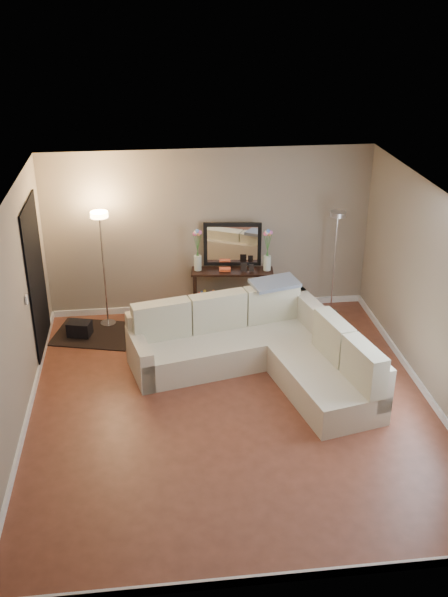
{
  "coord_description": "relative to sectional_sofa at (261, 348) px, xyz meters",
  "views": [
    {
      "loc": [
        -0.91,
        -6.86,
        4.78
      ],
      "look_at": [
        0.0,
        0.8,
        1.1
      ],
      "focal_mm": 40.0,
      "sensor_mm": 36.0,
      "label": 1
    }
  ],
  "objects": [
    {
      "name": "table_decor",
      "position": [
        -0.18,
        1.64,
        0.47
      ],
      "size": [
        0.53,
        0.15,
        0.13
      ],
      "color": "#D64B25",
      "rests_on": "console_table"
    },
    {
      "name": "baseboard_back",
      "position": [
        -0.5,
        1.95,
        -0.29
      ],
      "size": [
        5.0,
        0.03,
        0.1
      ],
      "primitive_type": "cube",
      "color": "white",
      "rests_on": "ground"
    },
    {
      "name": "baseboard_left",
      "position": [
        -2.98,
        -0.78,
        -0.29
      ],
      "size": [
        0.03,
        5.5,
        0.1
      ],
      "primitive_type": "cube",
      "color": "white",
      "rests_on": "ground"
    },
    {
      "name": "leaning_mirror",
      "position": [
        -0.15,
        1.83,
        0.8
      ],
      "size": [
        0.89,
        0.14,
        0.7
      ],
      "color": "black",
      "rests_on": "console_table"
    },
    {
      "name": "doorway",
      "position": [
        -2.98,
        0.92,
        0.76
      ],
      "size": [
        0.02,
        1.2,
        2.2
      ],
      "primitive_type": "cube",
      "color": "black",
      "rests_on": "ground"
    },
    {
      "name": "wall_front",
      "position": [
        -0.5,
        -3.54,
        0.96
      ],
      "size": [
        5.0,
        0.02,
        2.6
      ],
      "primitive_type": "cube",
      "color": "gray",
      "rests_on": "ground"
    },
    {
      "name": "baseboard_right",
      "position": [
        1.99,
        -0.78,
        -0.29
      ],
      "size": [
        0.03,
        5.5,
        0.1
      ],
      "primitive_type": "cube",
      "color": "white",
      "rests_on": "ground"
    },
    {
      "name": "sectional_sofa",
      "position": [
        0.0,
        0.0,
        0.0
      ],
      "size": [
        3.13,
        2.66,
        0.93
      ],
      "color": "beige",
      "rests_on": "floor"
    },
    {
      "name": "wall_left",
      "position": [
        -3.01,
        -0.78,
        0.96
      ],
      "size": [
        0.02,
        5.5,
        2.6
      ],
      "primitive_type": "cube",
      "color": "gray",
      "rests_on": "ground"
    },
    {
      "name": "wall_back",
      "position": [
        -0.5,
        1.98,
        0.96
      ],
      "size": [
        5.0,
        0.02,
        2.6
      ],
      "primitive_type": "cube",
      "color": "gray",
      "rests_on": "ground"
    },
    {
      "name": "floor_lamp_lit",
      "position": [
        -2.11,
        1.6,
        0.94
      ],
      "size": [
        0.31,
        0.31,
        1.81
      ],
      "color": "silver",
      "rests_on": "floor"
    },
    {
      "name": "flower_vase_left",
      "position": [
        -0.7,
        1.74,
        0.72
      ],
      "size": [
        0.15,
        0.13,
        0.66
      ],
      "color": "silver",
      "rests_on": "console_table"
    },
    {
      "name": "floor_lamp_unlit",
      "position": [
        1.4,
        1.57,
        0.85
      ],
      "size": [
        0.29,
        0.29,
        1.69
      ],
      "color": "silver",
      "rests_on": "floor"
    },
    {
      "name": "baseboard_front",
      "position": [
        -0.5,
        -3.52,
        -0.29
      ],
      "size": [
        5.0,
        0.03,
        0.1
      ],
      "primitive_type": "cube",
      "color": "white",
      "rests_on": "ground"
    },
    {
      "name": "floor",
      "position": [
        -0.5,
        -0.78,
        -0.35
      ],
      "size": [
        5.0,
        5.5,
        0.01
      ],
      "primitive_type": "cube",
      "color": "brown",
      "rests_on": "ground"
    },
    {
      "name": "charcoal_rug",
      "position": [
        -2.3,
        1.29,
        -0.34
      ],
      "size": [
        1.37,
        1.16,
        0.02
      ],
      "primitive_type": "cube",
      "rotation": [
        0.0,
        0.0,
        -0.26
      ],
      "color": "black",
      "rests_on": "floor"
    },
    {
      "name": "flower_vase_right",
      "position": [
        0.36,
        1.61,
        0.72
      ],
      "size": [
        0.15,
        0.13,
        0.66
      ],
      "color": "silver",
      "rests_on": "console_table"
    },
    {
      "name": "black_bag",
      "position": [
        -2.51,
        1.25,
        -0.21
      ],
      "size": [
        0.38,
        0.31,
        0.22
      ],
      "primitive_type": "cube",
      "rotation": [
        0.0,
        0.0,
        -0.26
      ],
      "color": "black",
      "rests_on": "charcoal_rug"
    },
    {
      "name": "switch_plate",
      "position": [
        -2.98,
        0.07,
        0.86
      ],
      "size": [
        0.02,
        0.08,
        0.12
      ],
      "primitive_type": "cube",
      "color": "white",
      "rests_on": "ground"
    },
    {
      "name": "ceiling",
      "position": [
        -0.5,
        -0.78,
        2.26
      ],
      "size": [
        5.0,
        5.5,
        0.01
      ],
      "primitive_type": "cube",
      "color": "white",
      "rests_on": "ground"
    },
    {
      "name": "throw_blanket",
      "position": [
        0.31,
        0.74,
        0.61
      ],
      "size": [
        0.75,
        0.55,
        0.09
      ],
      "primitive_type": "cube",
      "rotation": [
        0.1,
        0.0,
        0.28
      ],
      "color": "gray",
      "rests_on": "sectional_sofa"
    },
    {
      "name": "wall_right",
      "position": [
        2.01,
        -0.78,
        0.96
      ],
      "size": [
        0.02,
        5.5,
        2.6
      ],
      "primitive_type": "cube",
      "color": "gray",
      "rests_on": "ground"
    },
    {
      "name": "console_table",
      "position": [
        -0.25,
        1.69,
        0.09
      ],
      "size": [
        1.29,
        0.48,
        0.77
      ],
      "color": "black",
      "rests_on": "floor"
    }
  ]
}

